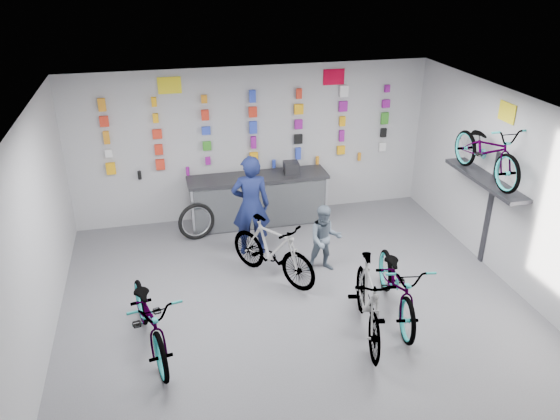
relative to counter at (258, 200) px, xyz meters
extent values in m
plane|color=#4E4E52|center=(0.00, -3.54, -0.49)|extent=(8.00, 8.00, 0.00)
plane|color=white|center=(0.00, -3.54, 2.51)|extent=(8.00, 8.00, 0.00)
plane|color=#AEAEB0|center=(0.00, 0.46, 1.01)|extent=(7.00, 0.00, 7.00)
plane|color=#AEAEB0|center=(-3.50, -3.54, 1.01)|extent=(0.00, 8.00, 8.00)
plane|color=#AEAEB0|center=(3.50, -3.54, 1.01)|extent=(0.00, 8.00, 8.00)
cube|color=black|center=(0.00, 0.01, -0.04)|extent=(2.60, 0.60, 0.90)
cube|color=silver|center=(0.00, -0.29, -0.01)|extent=(2.60, 0.02, 0.90)
cube|color=silver|center=(-1.30, -0.29, -0.01)|extent=(0.04, 0.04, 0.96)
cube|color=silver|center=(1.30, -0.29, -0.01)|extent=(0.04, 0.04, 0.96)
cube|color=black|center=(0.00, 0.01, 0.48)|extent=(2.70, 0.66, 0.06)
cube|color=#F4A50F|center=(-2.70, 0.39, 0.76)|extent=(0.17, 0.06, 0.22)
cube|color=red|center=(-1.80, 0.39, 0.76)|extent=(0.17, 0.06, 0.20)
cube|color=#891585|center=(-0.90, 0.39, 0.76)|extent=(0.10, 0.06, 0.15)
cube|color=#F4A50F|center=(0.00, 0.39, 0.76)|extent=(0.16, 0.06, 0.19)
cube|color=blue|center=(0.90, 0.39, 0.76)|extent=(0.10, 0.06, 0.24)
cube|color=#F4A50F|center=(1.80, 0.39, 0.76)|extent=(0.16, 0.06, 0.17)
cube|color=silver|center=(2.70, 0.39, 0.76)|extent=(0.14, 0.06, 0.18)
cube|color=silver|center=(-2.70, 0.39, 1.06)|extent=(0.13, 0.06, 0.14)
cube|color=red|center=(-1.80, 0.39, 1.06)|extent=(0.15, 0.06, 0.19)
cube|color=#358B24|center=(-0.90, 0.39, 1.06)|extent=(0.16, 0.06, 0.17)
cube|color=#891585|center=(0.00, 0.39, 1.06)|extent=(0.10, 0.06, 0.24)
cube|color=black|center=(0.90, 0.39, 1.06)|extent=(0.16, 0.06, 0.19)
cube|color=#891585|center=(1.80, 0.39, 1.06)|extent=(0.10, 0.06, 0.23)
cube|color=black|center=(2.70, 0.39, 1.06)|extent=(0.12, 0.06, 0.18)
cube|color=orange|center=(-2.70, 0.39, 1.36)|extent=(0.11, 0.06, 0.24)
cube|color=red|center=(-1.80, 0.39, 1.36)|extent=(0.17, 0.06, 0.17)
cube|color=blue|center=(-0.90, 0.39, 1.36)|extent=(0.16, 0.06, 0.15)
cube|color=blue|center=(0.00, 0.39, 1.36)|extent=(0.14, 0.06, 0.24)
cube|color=#891585|center=(0.90, 0.39, 1.36)|extent=(0.15, 0.06, 0.18)
cube|color=#F4A50F|center=(1.80, 0.39, 1.36)|extent=(0.11, 0.06, 0.19)
cube|color=#358B24|center=(2.70, 0.39, 1.36)|extent=(0.15, 0.06, 0.24)
cube|color=red|center=(-2.70, 0.39, 1.66)|extent=(0.16, 0.06, 0.19)
cube|color=#F4A50F|center=(-1.80, 0.39, 1.66)|extent=(0.10, 0.06, 0.17)
cube|color=red|center=(-0.90, 0.39, 1.66)|extent=(0.14, 0.06, 0.19)
cube|color=red|center=(0.00, 0.39, 1.66)|extent=(0.16, 0.06, 0.20)
cube|color=#F4A50F|center=(0.90, 0.39, 1.66)|extent=(0.17, 0.06, 0.20)
cube|color=#891585|center=(1.80, 0.39, 1.66)|extent=(0.17, 0.06, 0.20)
cube|color=#891585|center=(2.70, 0.39, 1.66)|extent=(0.16, 0.06, 0.16)
cube|color=orange|center=(-2.70, 0.39, 1.96)|extent=(0.13, 0.06, 0.23)
cube|color=#F4A50F|center=(-1.80, 0.39, 1.96)|extent=(0.09, 0.06, 0.17)
cube|color=orange|center=(-0.90, 0.39, 1.96)|extent=(0.11, 0.06, 0.15)
cube|color=blue|center=(0.00, 0.39, 1.96)|extent=(0.12, 0.06, 0.23)
cube|color=red|center=(0.90, 0.39, 1.96)|extent=(0.10, 0.06, 0.19)
cube|color=silver|center=(1.80, 0.39, 1.96)|extent=(0.17, 0.06, 0.22)
cube|color=#891585|center=(2.70, 0.39, 1.96)|extent=(0.10, 0.06, 0.14)
cylinder|color=black|center=(-2.20, 0.37, 0.59)|extent=(0.07, 0.07, 0.16)
cylinder|color=#891585|center=(-1.30, 0.37, 0.59)|extent=(0.07, 0.07, 0.16)
cylinder|color=blue|center=(0.40, 0.37, 0.59)|extent=(0.07, 0.07, 0.16)
cylinder|color=orange|center=(1.30, 0.37, 0.59)|extent=(0.07, 0.07, 0.16)
cylinder|color=orange|center=(2.20, 0.37, 0.59)|extent=(0.07, 0.07, 0.16)
cube|color=#333338|center=(3.30, -2.34, 1.06)|extent=(0.38, 1.90, 0.06)
cube|color=#333338|center=(3.48, -2.34, 0.51)|extent=(0.04, 0.10, 2.00)
cube|color=yellow|center=(-1.50, 0.44, 2.23)|extent=(0.42, 0.02, 0.30)
cube|color=red|center=(1.60, 0.44, 2.23)|extent=(0.42, 0.02, 0.30)
cube|color=yellow|center=(3.48, -2.34, 2.16)|extent=(0.02, 0.40, 0.30)
imported|color=gray|center=(-2.15, -3.37, 0.02)|extent=(1.03, 2.04, 1.02)
imported|color=gray|center=(0.79, -3.76, 0.07)|extent=(0.91, 1.91, 1.11)
imported|color=gray|center=(1.39, -3.40, 0.03)|extent=(1.02, 2.05, 1.03)
imported|color=gray|center=(-0.17, -2.04, 0.04)|extent=(1.43, 1.72, 1.06)
imported|color=gray|center=(3.25, -2.34, 1.57)|extent=(0.63, 1.80, 0.95)
imported|color=#111944|center=(-0.35, -1.11, 0.43)|extent=(0.71, 0.51, 1.83)
imported|color=slate|center=(0.72, -1.99, 0.10)|extent=(0.62, 0.51, 1.18)
torus|color=black|center=(-1.25, -0.37, -0.13)|extent=(0.72, 0.31, 0.71)
torus|color=silver|center=(-1.25, -0.37, -0.13)|extent=(0.58, 0.22, 0.58)
cube|color=black|center=(0.66, 0.01, 0.62)|extent=(0.30, 0.32, 0.22)
camera|label=1|loc=(-1.84, -9.54, 4.42)|focal=35.00mm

